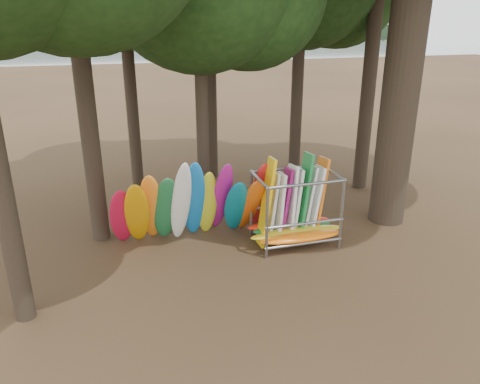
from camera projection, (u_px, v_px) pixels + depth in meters
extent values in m
plane|color=#47331E|center=(276.00, 250.00, 14.13)|extent=(120.00, 120.00, 0.00)
plane|color=gray|center=(133.00, 63.00, 68.01)|extent=(160.00, 160.00, 0.00)
cube|color=black|center=(118.00, 35.00, 112.20)|extent=(160.00, 4.00, 4.00)
cylinder|color=black|center=(77.00, 24.00, 12.63)|extent=(0.54, 0.54, 12.86)
cylinder|color=black|center=(128.00, 60.00, 16.94)|extent=(0.45, 0.45, 10.23)
cylinder|color=black|center=(208.00, 22.00, 18.36)|extent=(0.56, 0.56, 12.77)
cylinder|color=black|center=(299.00, 59.00, 18.62)|extent=(0.48, 0.48, 10.02)
cylinder|color=black|center=(201.00, 84.00, 14.44)|extent=(0.39, 0.39, 9.30)
cylinder|color=black|center=(376.00, 8.00, 16.88)|extent=(0.54, 0.54, 13.78)
ellipsoid|color=red|center=(122.00, 217.00, 13.75)|extent=(0.73, 1.54, 2.29)
ellipsoid|color=orange|center=(137.00, 214.00, 13.64)|extent=(0.82, 1.90, 2.58)
ellipsoid|color=orange|center=(151.00, 208.00, 13.95)|extent=(0.84, 1.75, 2.68)
ellipsoid|color=#1D6637|center=(166.00, 209.00, 14.03)|extent=(0.85, 1.49, 2.51)
ellipsoid|color=silver|center=(181.00, 203.00, 13.89)|extent=(0.76, 1.52, 2.95)
ellipsoid|color=#1269B7|center=(194.00, 200.00, 14.21)|extent=(0.78, 1.50, 2.88)
ellipsoid|color=gold|center=(207.00, 203.00, 14.48)|extent=(0.65, 1.17, 2.45)
ellipsoid|color=#AE1987|center=(221.00, 198.00, 14.50)|extent=(0.64, 1.88, 2.82)
ellipsoid|color=#09687B|center=(236.00, 207.00, 14.54)|extent=(0.94, 1.72, 2.29)
ellipsoid|color=#CE5311|center=(250.00, 205.00, 14.62)|extent=(0.93, 1.76, 2.32)
ellipsoid|color=red|center=(260.00, 195.00, 14.93)|extent=(0.72, 1.45, 2.62)
ellipsoid|color=orange|center=(301.00, 237.00, 14.00)|extent=(2.62, 0.55, 0.24)
ellipsoid|color=gold|center=(297.00, 232.00, 14.30)|extent=(3.00, 0.55, 0.24)
ellipsoid|color=#16662E|center=(292.00, 227.00, 14.65)|extent=(2.60, 0.55, 0.24)
ellipsoid|color=red|center=(289.00, 223.00, 14.93)|extent=(2.75, 0.55, 0.24)
cube|color=yellow|center=(266.00, 203.00, 14.06)|extent=(0.52, 0.78, 2.75)
cube|color=silver|center=(270.00, 208.00, 14.35)|extent=(0.49, 0.79, 2.24)
cube|color=silver|center=(279.00, 209.00, 14.23)|extent=(0.33, 0.76, 2.25)
cube|color=#881660|center=(283.00, 205.00, 14.36)|extent=(0.49, 0.75, 2.36)
cube|color=white|center=(290.00, 204.00, 14.34)|extent=(0.34, 0.78, 2.45)
cube|color=silver|center=(295.00, 205.00, 14.48)|extent=(0.42, 0.75, 2.32)
cube|color=#1B7A37|center=(303.00, 198.00, 14.37)|extent=(0.51, 0.80, 2.80)
cube|color=silver|center=(307.00, 202.00, 14.62)|extent=(0.54, 0.77, 2.34)
cube|color=white|center=(314.00, 203.00, 14.56)|extent=(0.52, 0.76, 2.34)
cube|color=orange|center=(318.00, 197.00, 14.71)|extent=(0.53, 0.80, 2.56)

